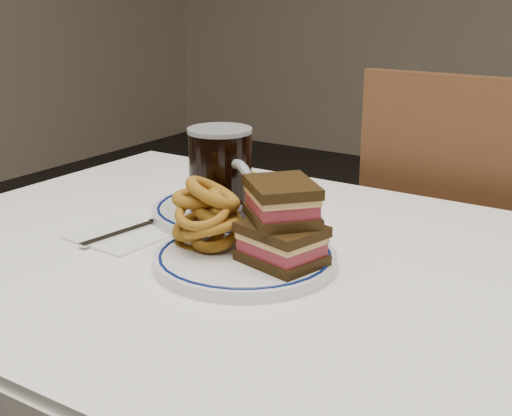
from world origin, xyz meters
The scene contains 10 objects.
dining_table centered at (0.00, 0.00, 0.64)m, with size 1.27×0.87×0.75m.
chair_far centered at (0.10, 0.67, 0.53)m, with size 0.45×0.45×0.97m.
main_plate centered at (-0.03, -0.04, 0.76)m, with size 0.26×0.26×0.02m.
reuben_sandwich centered at (0.02, -0.03, 0.82)m, with size 0.14×0.14×0.11m.
onion_rings_main centered at (-0.10, -0.04, 0.82)m, with size 0.12×0.12×0.13m.
ketchup_ramekin centered at (-0.08, 0.06, 0.79)m, with size 0.05×0.05×0.03m.
beer_mug centered at (-0.15, 0.06, 0.84)m, with size 0.15×0.10×0.17m.
far_plate centered at (-0.17, 0.13, 0.76)m, with size 0.29×0.29×0.02m.
onion_rings_far centered at (-0.16, 0.14, 0.79)m, with size 0.14×0.13×0.08m.
napkin_fork centered at (-0.27, -0.04, 0.75)m, with size 0.14×0.18×0.01m.
Camera 1 is at (0.50, -0.83, 1.14)m, focal length 50.00 mm.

